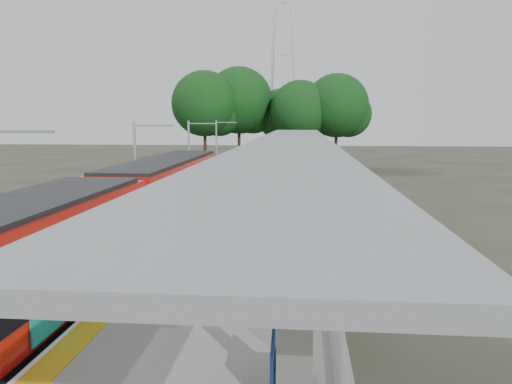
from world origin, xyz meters
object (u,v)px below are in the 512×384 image
train (111,221)px  info_pillar_far (263,203)px  bench_near (279,363)px  info_pillar_near (259,239)px  litter_bin (287,214)px  bench_mid (310,252)px  bench_far (309,173)px

train → info_pillar_far: size_ratio=15.58×
train → info_pillar_far: bearing=49.5°
bench_near → info_pillar_near: size_ratio=0.70×
info_pillar_far → litter_bin: size_ratio=2.13×
bench_near → train: bearing=124.7°
info_pillar_far → info_pillar_near: bearing=-108.7°
train → info_pillar_far: (4.81, 5.64, -0.28)m
bench_near → bench_mid: size_ratio=0.95×
bench_far → litter_bin: size_ratio=1.74×
bench_near → bench_far: 29.97m
bench_far → info_pillar_far: bearing=-78.5°
bench_mid → info_pillar_near: size_ratio=0.73×
bench_far → litter_bin: bearing=-74.4°
train → bench_mid: 7.00m
bench_far → info_pillar_far: size_ratio=0.82×
bench_near → bench_far: size_ratio=0.95×
info_pillar_near → litter_bin: bearing=89.6°
train → litter_bin: train is taller
bench_near → info_pillar_near: bearing=96.2°
bench_mid → info_pillar_far: info_pillar_far is taller
train → info_pillar_near: (5.26, -1.40, -0.20)m
info_pillar_near → train: bearing=170.5°
train → info_pillar_near: 5.45m
train → bench_far: train is taller
bench_far → litter_bin: bench_far is taller
bench_far → info_pillar_far: 15.95m
bench_near → litter_bin: (-0.27, 13.65, -0.08)m
train → bench_mid: train is taller
train → bench_mid: size_ratio=19.15×
bench_mid → info_pillar_near: info_pillar_near is taller
bench_mid → litter_bin: size_ratio=1.73×
bench_mid → info_pillar_far: 7.42m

